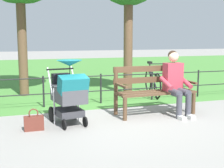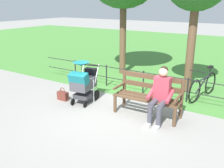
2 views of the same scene
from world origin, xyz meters
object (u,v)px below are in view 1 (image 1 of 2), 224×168
person_on_bench (176,81)px  handbag (34,123)px  bicycle (152,82)px  park_bench (153,88)px  stroller (69,92)px

person_on_bench → handbag: bearing=4.5°
person_on_bench → handbag: person_on_bench is taller
person_on_bench → bicycle: (-0.48, -2.04, -0.31)m
park_bench → stroller: (1.77, 0.28, 0.07)m
stroller → handbag: 0.80m
park_bench → bicycle: bearing=-115.2°
park_bench → person_on_bench: 0.46m
park_bench → handbag: park_bench is taller
person_on_bench → stroller: bearing=1.5°
person_on_bench → stroller: 2.15m
person_on_bench → handbag: size_ratio=3.45×
person_on_bench → stroller: (2.15, 0.06, -0.08)m
handbag → bicycle: bicycle is taller
stroller → bicycle: stroller is taller
park_bench → bicycle: size_ratio=0.99×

